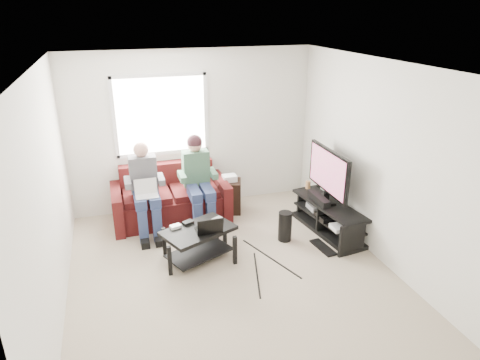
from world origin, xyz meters
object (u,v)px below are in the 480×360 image
tv (328,173)px  end_table (230,195)px  sofa (171,200)px  coffee_table (199,237)px  tv_stand (328,219)px  subwoofer (285,226)px

tv → end_table: bearing=140.2°
tv → end_table: 1.71m
sofa → end_table: (0.97, -0.05, -0.03)m
sofa → coffee_table: sofa is taller
sofa → end_table: bearing=-2.8°
tv_stand → tv: tv is taller
coffee_table → subwoofer: 1.32m
tv_stand → coffee_table: bearing=-175.0°
tv → sofa: bearing=154.1°
tv → subwoofer: bearing=-168.8°
subwoofer → end_table: size_ratio=0.69×
subwoofer → end_table: (-0.50, 1.16, 0.07)m
subwoofer → coffee_table: bearing=-174.1°
coffee_table → end_table: 1.52m
sofa → tv_stand: size_ratio=1.24×
tv_stand → tv: (-0.00, 0.10, 0.72)m
subwoofer → end_table: bearing=113.4°
sofa → end_table: 0.97m
sofa → coffee_table: bearing=-82.9°
end_table → tv: bearing=-39.8°
subwoofer → tv_stand: bearing=3.4°
tv_stand → subwoofer: (-0.72, -0.04, 0.01)m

